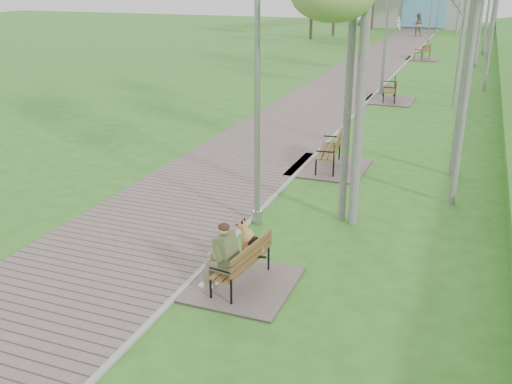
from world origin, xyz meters
TOP-DOWN VIEW (x-y plane):
  - ground at (0.00, 0.00)m, footprint 120.00×120.00m
  - walkway at (-1.75, 21.50)m, footprint 3.50×67.00m
  - kerb at (0.00, 21.50)m, footprint 0.10×67.00m
  - building_north at (-1.50, 50.97)m, footprint 10.00×5.20m
  - bench_main at (0.78, -2.33)m, footprint 1.62×1.80m
  - bench_second at (0.63, 4.24)m, footprint 1.92×2.13m
  - bench_third at (0.76, 13.69)m, footprint 1.90×2.11m
  - bench_far at (0.70, 26.99)m, footprint 1.84×2.05m
  - lamp_post_near at (0.16, 0.18)m, footprint 0.18×0.18m
  - lamp_post_second at (0.25, 14.84)m, footprint 0.20×0.20m
  - lamp_post_third at (0.17, 36.40)m, footprint 0.18×0.18m
  - lamp_post_far at (0.09, 44.15)m, footprint 0.19×0.19m
  - pedestrian_near at (-3.11, 43.27)m, footprint 0.57×0.41m
  - pedestrian_far at (-1.24, 41.42)m, footprint 0.98×0.79m

SIDE VIEW (x-z plane):
  - ground at x=0.00m, z-range 0.00..0.00m
  - walkway at x=-1.75m, z-range 0.00..0.04m
  - kerb at x=0.00m, z-range 0.00..0.05m
  - bench_far at x=0.70m, z-range -0.36..0.78m
  - bench_third at x=0.76m, z-range -0.37..0.80m
  - bench_second at x=0.63m, z-range -0.37..0.81m
  - bench_main at x=0.78m, z-range -0.31..1.10m
  - pedestrian_near at x=-3.11m, z-range 0.00..1.45m
  - pedestrian_far at x=-1.24m, z-range 0.00..1.91m
  - building_north at x=-1.50m, z-range -0.01..3.99m
  - lamp_post_third at x=0.17m, z-range -0.16..4.60m
  - lamp_post_near at x=0.16m, z-range -0.16..4.62m
  - lamp_post_far at x=0.09m, z-range -0.16..4.76m
  - lamp_post_second at x=0.25m, z-range -0.17..5.02m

